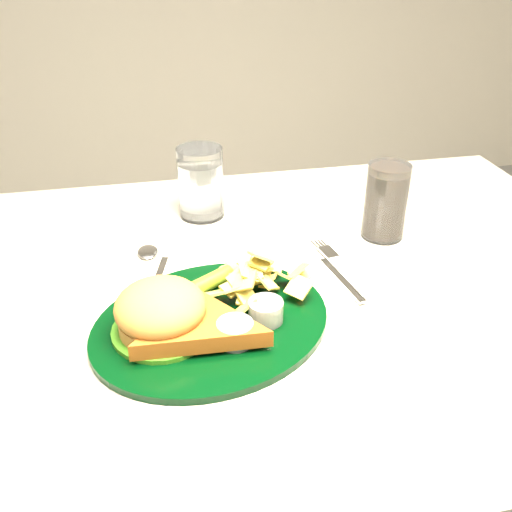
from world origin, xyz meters
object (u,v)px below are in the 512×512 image
Objects in this scene: table at (249,462)px; dinner_plate at (211,304)px; cola_glass at (386,202)px; water_glass at (201,183)px; fork_napkin at (340,276)px.

table is 3.83× the size of dinner_plate.
table is 9.69× the size of cola_glass.
dinner_plate is at bearing -126.03° from table.
water_glass reaches higher than fork_napkin.
dinner_plate is 2.01× the size of fork_napkin.
water_glass is 0.79× the size of fork_napkin.
water_glass is at bearing 153.98° from cola_glass.
water_glass reaches higher than table.
dinner_plate is 0.32m from water_glass.
dinner_plate reaches higher than table.
dinner_plate is 0.36m from cola_glass.
water_glass is 0.31m from cola_glass.
cola_glass is at bearing -26.02° from water_glass.
dinner_plate is at bearing -95.02° from water_glass.
dinner_plate is 0.21m from fork_napkin.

